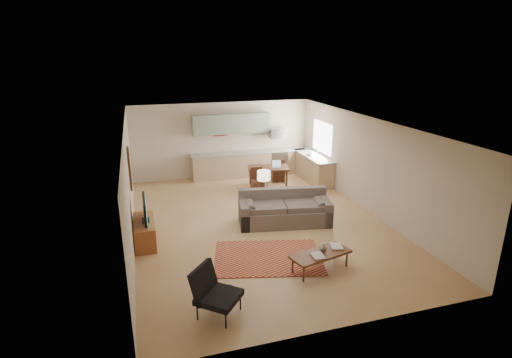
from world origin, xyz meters
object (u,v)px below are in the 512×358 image
object	(u,v)px
coffee_table	(320,261)
dining_table	(268,177)
tv_credenza	(145,232)
sofa	(285,208)
console_table	(264,203)
armchair	(219,293)

from	to	relation	value
coffee_table	dining_table	bearing A→B (deg)	68.97
tv_credenza	dining_table	size ratio (longest dim) A/B	0.92
sofa	tv_credenza	distance (m)	3.63
coffee_table	dining_table	xyz separation A→B (m)	(0.67, 5.49, 0.14)
tv_credenza	console_table	size ratio (longest dim) A/B	1.70
coffee_table	sofa	bearing A→B (deg)	73.06
coffee_table	console_table	distance (m)	3.15
sofa	coffee_table	size ratio (longest dim) A/B	1.90
coffee_table	armchair	xyz separation A→B (m)	(-2.36, -0.88, 0.25)
sofa	tv_credenza	size ratio (longest dim) A/B	2.00
coffee_table	armchair	distance (m)	2.53
coffee_table	dining_table	distance (m)	5.54
armchair	tv_credenza	distance (m)	3.42
armchair	dining_table	xyz separation A→B (m)	(3.02, 6.37, -0.10)
sofa	tv_credenza	xyz separation A→B (m)	(-3.63, -0.13, -0.15)
coffee_table	console_table	world-z (taller)	console_table
console_table	coffee_table	bearing A→B (deg)	-90.79
armchair	tv_credenza	bearing A→B (deg)	60.24
dining_table	armchair	bearing A→B (deg)	-102.96
tv_credenza	console_table	xyz separation A→B (m)	(3.26, 0.79, 0.08)
tv_credenza	dining_table	xyz separation A→B (m)	(4.17, 3.15, 0.05)
armchair	tv_credenza	size ratio (longest dim) A/B	0.71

